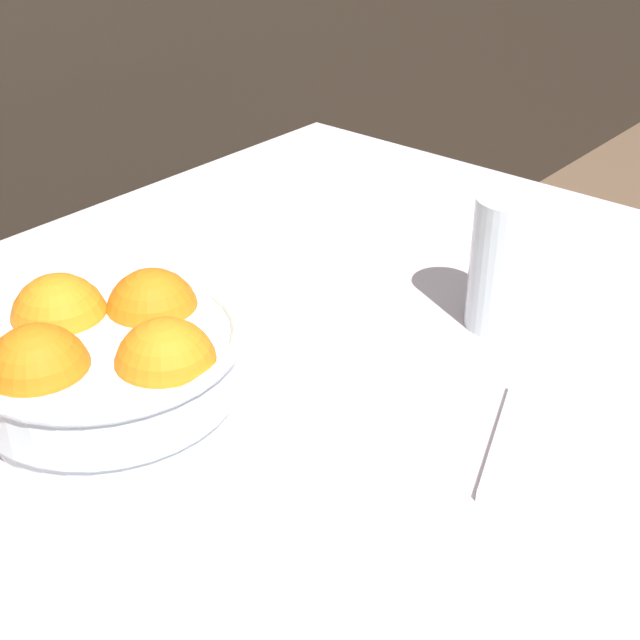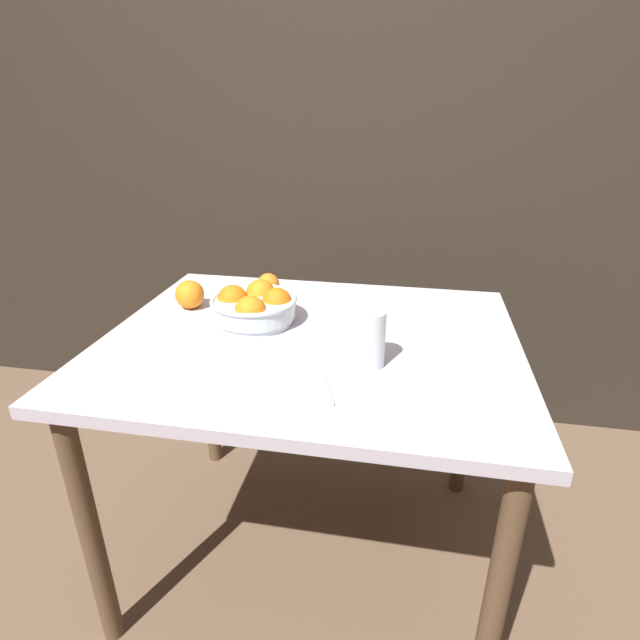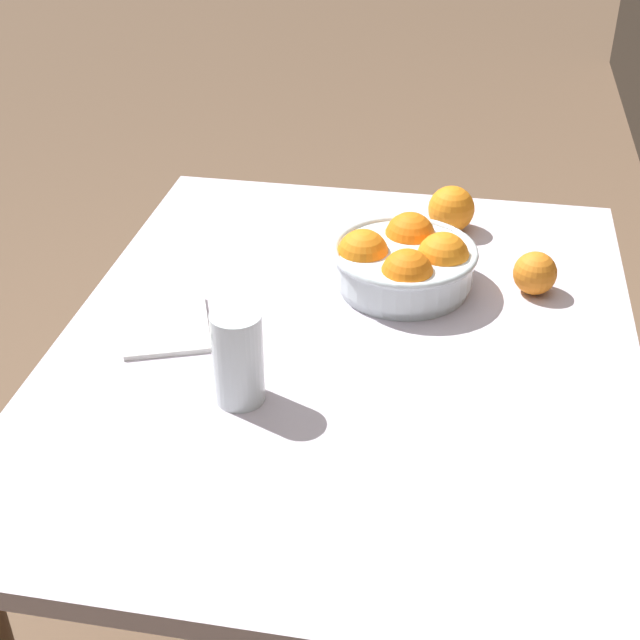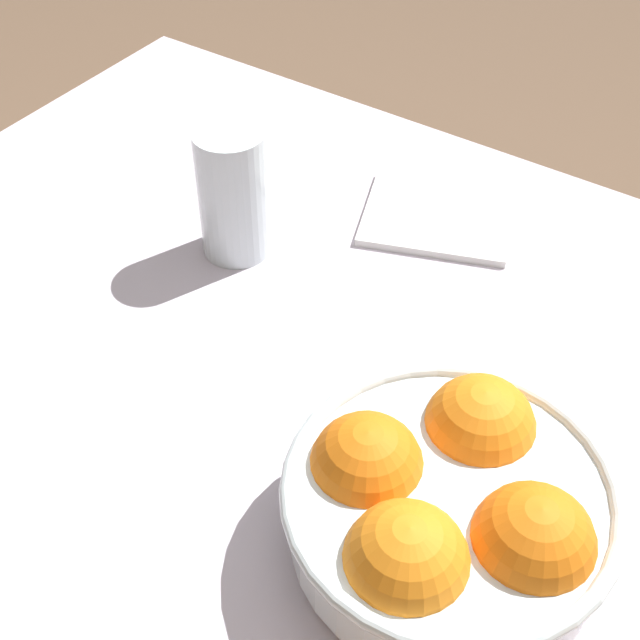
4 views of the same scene
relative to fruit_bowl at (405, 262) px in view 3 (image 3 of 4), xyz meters
name	(u,v)px [view 3 (image 3 of 4)]	position (x,y,z in m)	size (l,w,h in m)	color
dining_table	(346,390)	(0.17, -0.07, -0.14)	(1.04, 0.84, 0.74)	silver
fruit_bowl	(405,262)	(0.00, 0.00, 0.00)	(0.23, 0.23, 0.10)	silver
juice_glass	(238,360)	(0.33, -0.19, 0.02)	(0.07, 0.07, 0.13)	#F4A314
orange_loose_near_bowl	(535,273)	(-0.02, 0.20, -0.01)	(0.07, 0.07, 0.07)	orange
orange_loose_front	(451,209)	(-0.21, 0.06, 0.00)	(0.08, 0.08, 0.08)	orange
napkin	(166,326)	(0.19, -0.34, -0.04)	(0.15, 0.12, 0.01)	white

